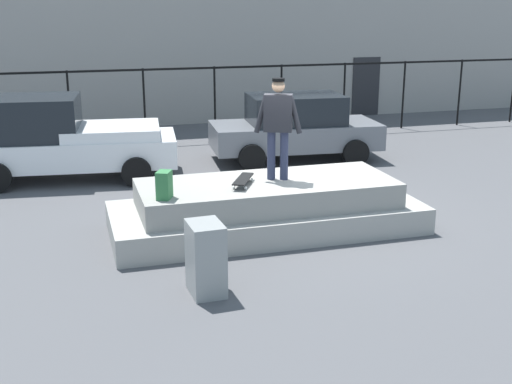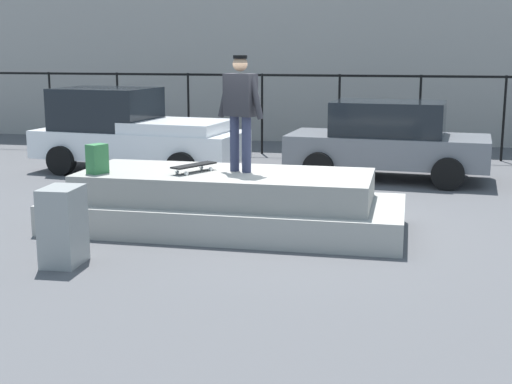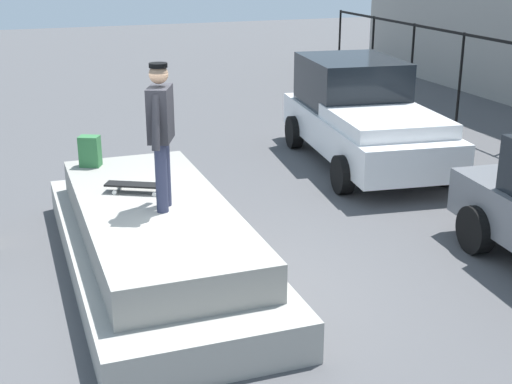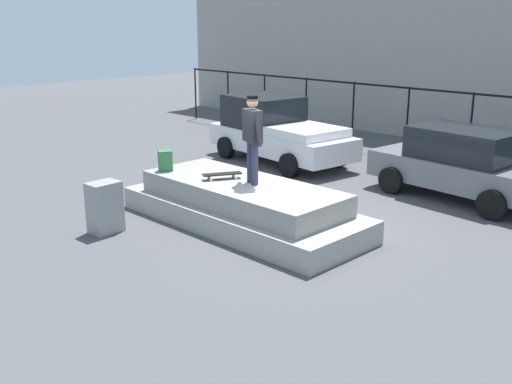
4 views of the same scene
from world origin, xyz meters
TOP-DOWN VIEW (x-y plane):
  - ground_plane at (0.00, 0.00)m, footprint 60.00×60.00m
  - concrete_ledge at (-0.92, -0.45)m, footprint 5.33×2.11m
  - skateboarder at (-0.71, -0.37)m, footprint 0.79×0.40m
  - skateboard at (-1.38, -0.58)m, footprint 0.55×0.80m
  - backpack at (-2.75, -0.97)m, footprint 0.30×0.34m
  - car_white_pickup_near at (-4.26, 4.13)m, footprint 4.82×2.46m
  - car_grey_sedan_mid at (1.33, 4.39)m, footprint 4.26×2.27m
  - utility_box at (-2.47, -2.66)m, footprint 0.47×0.62m
  - fence_row at (-0.00, 7.46)m, footprint 24.06×0.06m

SIDE VIEW (x-z plane):
  - ground_plane at x=0.00m, z-range 0.00..0.00m
  - concrete_ledge at x=-0.92m, z-range -0.04..0.84m
  - utility_box at x=-2.47m, z-range 0.00..1.00m
  - car_grey_sedan_mid at x=1.33m, z-range 0.02..1.65m
  - car_white_pickup_near at x=-4.26m, z-range -0.02..1.84m
  - skateboard at x=-1.38m, z-range 0.92..1.04m
  - backpack at x=-2.75m, z-range 0.88..1.32m
  - fence_row at x=0.00m, z-range 0.37..2.45m
  - skateboarder at x=-0.71m, z-range 1.02..2.75m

